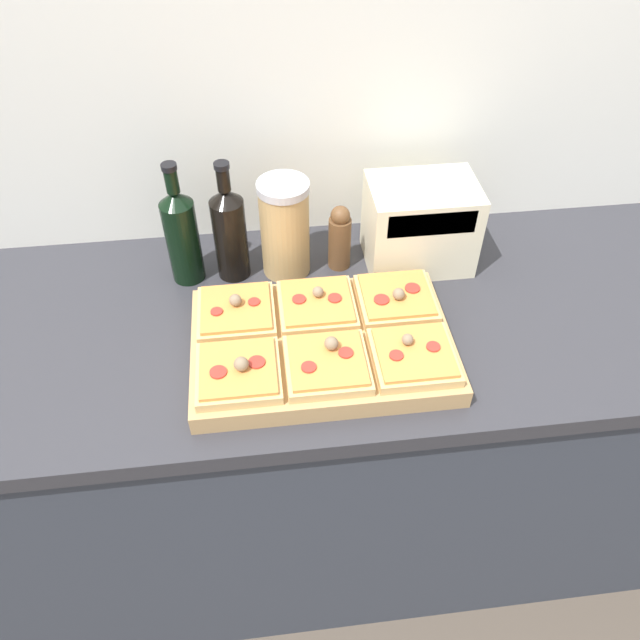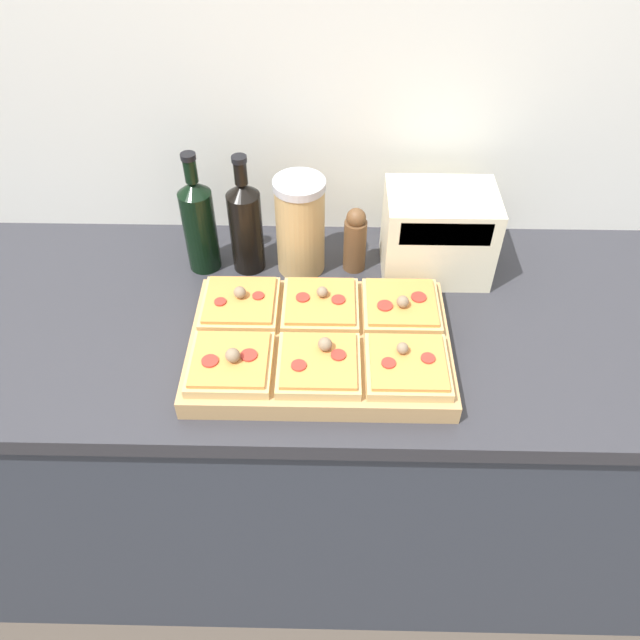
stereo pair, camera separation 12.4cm
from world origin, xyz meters
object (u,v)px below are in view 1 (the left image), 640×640
at_px(wine_bottle, 230,231).
at_px(pepper_mill, 340,238).
at_px(grain_jar_tall, 285,228).
at_px(cutting_board, 322,345).
at_px(toaster_oven, 420,224).
at_px(olive_oil_bottle, 182,234).

relative_size(wine_bottle, pepper_mill, 1.78).
xyz_separation_m(wine_bottle, grain_jar_tall, (0.12, 0.00, -0.00)).
distance_m(cutting_board, toaster_oven, 0.38).
distance_m(cutting_board, grain_jar_tall, 0.29).
relative_size(pepper_mill, toaster_oven, 0.61).
relative_size(wine_bottle, grain_jar_tall, 1.24).
distance_m(cutting_board, wine_bottle, 0.34).
bearing_deg(grain_jar_tall, olive_oil_bottle, 180.00).
distance_m(wine_bottle, pepper_mill, 0.25).
distance_m(grain_jar_tall, pepper_mill, 0.13).
bearing_deg(grain_jar_tall, cutting_board, -79.88).
bearing_deg(olive_oil_bottle, pepper_mill, -0.00).
xyz_separation_m(olive_oil_bottle, grain_jar_tall, (0.22, -0.00, -0.00)).
height_order(cutting_board, pepper_mill, pepper_mill).
height_order(olive_oil_bottle, grain_jar_tall, olive_oil_bottle).
relative_size(cutting_board, pepper_mill, 3.20).
bearing_deg(toaster_oven, wine_bottle, 179.89).
bearing_deg(pepper_mill, cutting_board, -105.19).
bearing_deg(wine_bottle, toaster_oven, -0.11).
bearing_deg(pepper_mill, olive_oil_bottle, 180.00).
bearing_deg(wine_bottle, cutting_board, -58.13).
relative_size(grain_jar_tall, pepper_mill, 1.43).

